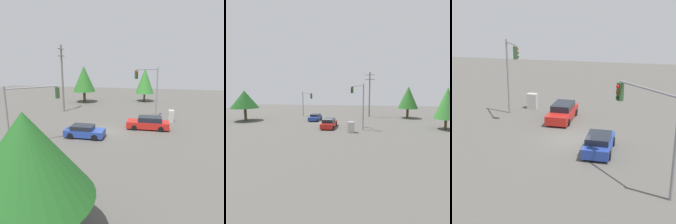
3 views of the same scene
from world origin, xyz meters
TOP-DOWN VIEW (x-y plane):
  - ground_plane at (0.00, 0.00)m, footprint 80.00×80.00m
  - sedan_blue at (-2.24, 1.60)m, footprint 1.90×4.05m
  - sedan_red at (1.90, -4.74)m, footprint 1.99×4.77m
  - traffic_signal_main at (6.52, -4.55)m, footprint 2.21×2.94m
  - traffic_signal_cross at (-5.37, 5.53)m, footprint 3.38×3.61m
  - utility_pole_tall at (8.43, 8.46)m, footprint 2.20×0.28m
  - electrical_cabinet at (5.64, -7.49)m, footprint 0.93×0.67m
  - tree_left at (-15.81, -0.71)m, footprint 5.24×5.24m
  - tree_corner at (16.59, 7.79)m, footprint 4.16×4.16m
  - tree_right at (19.63, -3.33)m, footprint 3.48×3.48m

SIDE VIEW (x-z plane):
  - ground_plane at x=0.00m, z-range 0.00..0.00m
  - sedan_blue at x=-2.24m, z-range -0.01..1.26m
  - sedan_red at x=1.90m, z-range -0.03..1.42m
  - electrical_cabinet at x=5.64m, z-range 0.00..1.49m
  - traffic_signal_cross at x=-5.37m, z-range 1.11..6.74m
  - tree_right at x=19.63m, z-range 0.79..7.16m
  - tree_left at x=-15.81m, z-range 1.22..7.12m
  - tree_corner at x=16.59m, z-range 1.02..7.79m
  - traffic_signal_main at x=6.52m, z-range 1.21..8.06m
  - utility_pole_tall at x=8.43m, z-range 0.29..10.28m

